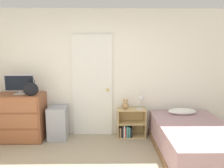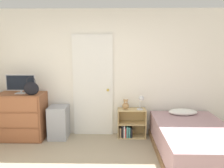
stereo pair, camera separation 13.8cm
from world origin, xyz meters
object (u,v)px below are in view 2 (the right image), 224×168
handbag (31,88)px  teddy_bear (126,105)px  dresser (22,116)px  storage_bin (59,122)px  bed (194,142)px  tv (21,83)px  desk_lamp (141,100)px  bookshelf (129,126)px

handbag → teddy_bear: 1.83m
dresser → storage_bin: dresser is taller
teddy_bear → dresser: bearing=-176.7°
bed → tv: bearing=167.6°
tv → handbag: bearing=-31.9°
handbag → storage_bin: bearing=27.4°
handbag → dresser: bearing=149.3°
dresser → bed: (3.15, -0.69, -0.20)m
teddy_bear → desk_lamp: (0.30, -0.04, 0.12)m
desk_lamp → handbag: bearing=-173.2°
dresser → tv: 0.65m
teddy_bear → bed: size_ratio=0.11×
tv → handbag: size_ratio=1.61×
tv → desk_lamp: tv is taller
handbag → storage_bin: (0.42, 0.22, -0.73)m
storage_bin → desk_lamp: desk_lamp is taller
tv → bookshelf: 2.29m
storage_bin → desk_lamp: bearing=0.9°
desk_lamp → teddy_bear: bearing=172.1°
tv → bed: (3.13, -0.69, -0.85)m
bookshelf → desk_lamp: (0.22, -0.05, 0.55)m
dresser → bookshelf: dresser is taller
bed → desk_lamp: bearing=136.1°
storage_bin → bookshelf: storage_bin is taller
handbag → tv: bearing=148.1°
tv → bookshelf: bearing=3.4°
dresser → desk_lamp: dresser is taller
storage_bin → teddy_bear: size_ratio=3.16×
handbag → bookshelf: 2.04m
tv → bed: 3.32m
storage_bin → desk_lamp: (1.64, 0.03, 0.46)m
tv → handbag: tv is taller
bed → dresser: bearing=167.6°
tv → storage_bin: tv is taller
bed → teddy_bear: bearing=143.6°
handbag → storage_bin: size_ratio=0.54×
handbag → desk_lamp: (2.07, 0.25, -0.27)m
dresser → handbag: size_ratio=2.62×
teddy_bear → bed: (1.10, -0.81, -0.41)m
bookshelf → handbag: bearing=-171.0°
tv → teddy_bear: (2.03, 0.12, -0.44)m
bed → handbag: bearing=169.7°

